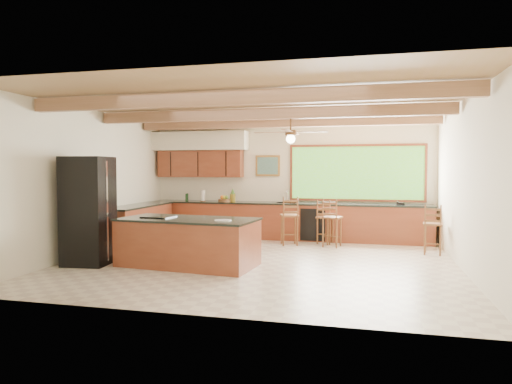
# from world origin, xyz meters

# --- Properties ---
(ground) EXTENTS (7.20, 7.20, 0.00)m
(ground) POSITION_xyz_m (0.00, 0.00, 0.00)
(ground) COLOR beige
(ground) RESTS_ON ground
(room_shell) EXTENTS (7.27, 6.54, 3.02)m
(room_shell) POSITION_xyz_m (-0.17, 0.65, 2.21)
(room_shell) COLOR #ECE6CC
(room_shell) RESTS_ON ground
(counter_run) EXTENTS (7.12, 3.10, 1.27)m
(counter_run) POSITION_xyz_m (-0.82, 2.52, 0.46)
(counter_run) COLOR brown
(counter_run) RESTS_ON ground
(island) EXTENTS (2.60, 1.42, 0.89)m
(island) POSITION_xyz_m (-1.21, -0.61, 0.44)
(island) COLOR brown
(island) RESTS_ON ground
(refrigerator) EXTENTS (0.85, 0.83, 2.00)m
(refrigerator) POSITION_xyz_m (-3.05, -0.94, 1.00)
(refrigerator) COLOR black
(refrigerator) RESTS_ON ground
(bar_stool_a) EXTENTS (0.48, 0.48, 1.11)m
(bar_stool_a) POSITION_xyz_m (1.20, 1.98, 0.66)
(bar_stool_a) COLOR brown
(bar_stool_a) RESTS_ON ground
(bar_stool_b) EXTENTS (0.51, 0.51, 1.14)m
(bar_stool_b) POSITION_xyz_m (0.22, 2.00, 0.67)
(bar_stool_b) COLOR brown
(bar_stool_b) RESTS_ON ground
(bar_stool_c) EXTENTS (0.43, 0.43, 1.04)m
(bar_stool_c) POSITION_xyz_m (1.01, 2.39, 0.62)
(bar_stool_c) COLOR brown
(bar_stool_c) RESTS_ON ground
(bar_stool_d) EXTENTS (0.43, 0.43, 1.05)m
(bar_stool_d) POSITION_xyz_m (3.30, 1.54, 0.62)
(bar_stool_d) COLOR brown
(bar_stool_d) RESTS_ON ground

